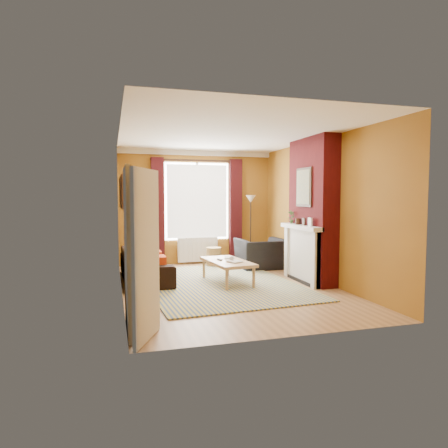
% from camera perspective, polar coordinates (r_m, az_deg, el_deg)
% --- Properties ---
extents(ground, '(5.50, 5.50, 0.00)m').
position_cam_1_polar(ground, '(7.49, 0.53, -8.94)').
color(ground, olive).
rests_on(ground, ground).
extents(room_walls, '(3.82, 5.54, 2.83)m').
position_cam_1_polar(room_walls, '(7.78, 4.47, 1.83)').
color(room_walls, '#8D5D1B').
rests_on(room_walls, ground).
extents(striped_rug, '(3.04, 4.02, 0.02)m').
position_cam_1_polar(striped_rug, '(7.73, -0.84, -8.45)').
color(striped_rug, '#304D86').
rests_on(striped_rug, ground).
extents(sofa, '(0.92, 2.16, 0.62)m').
position_cam_1_polar(sofa, '(8.14, -11.17, -5.74)').
color(sofa, black).
rests_on(sofa, ground).
extents(armchair, '(1.09, 0.96, 0.69)m').
position_cam_1_polar(armchair, '(9.33, 5.35, -4.25)').
color(armchair, black).
rests_on(armchair, ground).
extents(coffee_table, '(0.82, 1.40, 0.44)m').
position_cam_1_polar(coffee_table, '(7.70, 0.49, -5.58)').
color(coffee_table, tan).
rests_on(coffee_table, ground).
extents(wicker_stool, '(0.41, 0.41, 0.45)m').
position_cam_1_polar(wicker_stool, '(9.59, -1.47, -4.71)').
color(wicker_stool, olive).
rests_on(wicker_stool, ground).
extents(floor_lamp, '(0.29, 0.29, 1.70)m').
position_cam_1_polar(floor_lamp, '(9.99, 3.84, 2.07)').
color(floor_lamp, black).
rests_on(floor_lamp, ground).
extents(book_a, '(0.30, 0.34, 0.03)m').
position_cam_1_polar(book_a, '(7.43, 0.88, -5.46)').
color(book_a, '#999999').
rests_on(book_a, coffee_table).
extents(book_b, '(0.26, 0.31, 0.02)m').
position_cam_1_polar(book_b, '(7.97, 0.06, -4.84)').
color(book_b, '#999999').
rests_on(book_b, coffee_table).
extents(mug, '(0.12, 0.12, 0.09)m').
position_cam_1_polar(mug, '(7.59, 1.11, -5.02)').
color(mug, '#999999').
rests_on(mug, coffee_table).
extents(tv_remote, '(0.08, 0.17, 0.02)m').
position_cam_1_polar(tv_remote, '(7.74, -0.63, -5.09)').
color(tv_remote, '#262628').
rests_on(tv_remote, coffee_table).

